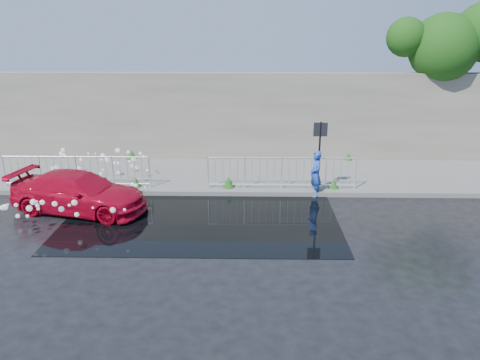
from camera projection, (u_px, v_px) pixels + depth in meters
name	position (u px, v px, depth m)	size (l,w,h in m)	color
ground	(180.00, 233.00, 12.94)	(90.00, 90.00, 0.00)	black
pavement	(199.00, 175.00, 17.66)	(30.00, 4.00, 0.15)	#5B5C57
curb	(193.00, 193.00, 15.76)	(30.00, 0.25, 0.16)	#5B5C57
retaining_wall	(203.00, 116.00, 19.17)	(30.00, 0.60, 3.50)	#636053
puddle	(202.00, 218.00, 13.88)	(8.00, 5.00, 0.01)	black
sign_post	(320.00, 145.00, 15.26)	(0.45, 0.06, 2.50)	black
tree	(454.00, 42.00, 18.26)	(4.92, 2.69, 6.35)	#332114
railing_left	(77.00, 170.00, 15.96)	(5.05, 0.05, 1.10)	silver
railing_right	(282.00, 172.00, 15.83)	(5.05, 0.05, 1.10)	silver
weeds	(190.00, 173.00, 17.13)	(12.17, 3.93, 0.37)	#164111
water_spray	(82.00, 180.00, 15.04)	(3.52, 5.48, 1.07)	white
red_car	(79.00, 193.00, 14.23)	(1.70, 4.19, 1.22)	#AB061F
person	(316.00, 174.00, 15.46)	(0.56, 0.37, 1.55)	#2249AE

